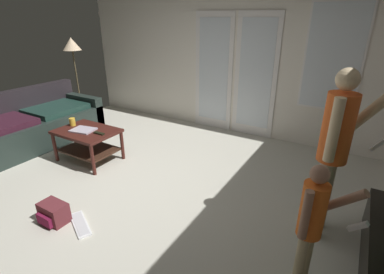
{
  "coord_description": "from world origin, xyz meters",
  "views": [
    {
      "loc": [
        2.17,
        -2.27,
        1.98
      ],
      "look_at": [
        0.77,
        0.06,
        0.84
      ],
      "focal_mm": 26.81,
      "sensor_mm": 36.0,
      "label": 1
    }
  ],
  "objects_px": {
    "coffee_table": "(88,138)",
    "person_child": "(312,221)",
    "laptop_closed": "(83,130)",
    "floor_lamp": "(72,49)",
    "leather_couch": "(29,127)",
    "cup_near_edge": "(72,122)",
    "person_adult": "(336,143)",
    "loose_keyboard": "(80,224)",
    "tv_remote_black": "(99,133)",
    "backpack": "(53,213)"
  },
  "relations": [
    {
      "from": "leather_couch",
      "to": "tv_remote_black",
      "type": "bearing_deg",
      "value": 3.25
    },
    {
      "from": "person_adult",
      "to": "laptop_closed",
      "type": "height_order",
      "value": "person_adult"
    },
    {
      "from": "leather_couch",
      "to": "cup_near_edge",
      "type": "height_order",
      "value": "leather_couch"
    },
    {
      "from": "leather_couch",
      "to": "floor_lamp",
      "type": "distance_m",
      "value": 1.75
    },
    {
      "from": "coffee_table",
      "to": "tv_remote_black",
      "type": "height_order",
      "value": "tv_remote_black"
    },
    {
      "from": "person_adult",
      "to": "laptop_closed",
      "type": "xyz_separation_m",
      "value": [
        -3.21,
        -0.14,
        -0.48
      ]
    },
    {
      "from": "coffee_table",
      "to": "laptop_closed",
      "type": "xyz_separation_m",
      "value": [
        -0.02,
        -0.04,
        0.14
      ]
    },
    {
      "from": "person_child",
      "to": "tv_remote_black",
      "type": "bearing_deg",
      "value": 166.85
    },
    {
      "from": "person_child",
      "to": "cup_near_edge",
      "type": "height_order",
      "value": "person_child"
    },
    {
      "from": "person_adult",
      "to": "tv_remote_black",
      "type": "distance_m",
      "value": 2.95
    },
    {
      "from": "floor_lamp",
      "to": "backpack",
      "type": "bearing_deg",
      "value": -44.47
    },
    {
      "from": "laptop_closed",
      "to": "floor_lamp",
      "type": "bearing_deg",
      "value": 131.13
    },
    {
      "from": "coffee_table",
      "to": "cup_near_edge",
      "type": "distance_m",
      "value": 0.38
    },
    {
      "from": "coffee_table",
      "to": "person_child",
      "type": "relative_size",
      "value": 0.79
    },
    {
      "from": "leather_couch",
      "to": "laptop_closed",
      "type": "bearing_deg",
      "value": 2.77
    },
    {
      "from": "cup_near_edge",
      "to": "person_adult",
      "type": "bearing_deg",
      "value": 1.16
    },
    {
      "from": "backpack",
      "to": "tv_remote_black",
      "type": "height_order",
      "value": "tv_remote_black"
    },
    {
      "from": "floor_lamp",
      "to": "laptop_closed",
      "type": "height_order",
      "value": "floor_lamp"
    },
    {
      "from": "person_child",
      "to": "cup_near_edge",
      "type": "xyz_separation_m",
      "value": [
        -3.5,
        0.72,
        -0.12
      ]
    },
    {
      "from": "loose_keyboard",
      "to": "tv_remote_black",
      "type": "height_order",
      "value": "tv_remote_black"
    },
    {
      "from": "coffee_table",
      "to": "laptop_closed",
      "type": "distance_m",
      "value": 0.15
    },
    {
      "from": "floor_lamp",
      "to": "backpack",
      "type": "distance_m",
      "value": 3.65
    },
    {
      "from": "person_child",
      "to": "laptop_closed",
      "type": "relative_size",
      "value": 3.42
    },
    {
      "from": "loose_keyboard",
      "to": "laptop_closed",
      "type": "bearing_deg",
      "value": 136.63
    },
    {
      "from": "person_child",
      "to": "loose_keyboard",
      "type": "relative_size",
      "value": 2.42
    },
    {
      "from": "floor_lamp",
      "to": "cup_near_edge",
      "type": "relative_size",
      "value": 14.17
    },
    {
      "from": "leather_couch",
      "to": "cup_near_edge",
      "type": "xyz_separation_m",
      "value": [
        0.96,
        0.13,
        0.23
      ]
    },
    {
      "from": "person_adult",
      "to": "person_child",
      "type": "bearing_deg",
      "value": -91.13
    },
    {
      "from": "coffee_table",
      "to": "cup_near_edge",
      "type": "relative_size",
      "value": 7.58
    },
    {
      "from": "tv_remote_black",
      "to": "leather_couch",
      "type": "bearing_deg",
      "value": -177.18
    },
    {
      "from": "person_adult",
      "to": "laptop_closed",
      "type": "distance_m",
      "value": 3.25
    },
    {
      "from": "tv_remote_black",
      "to": "person_child",
      "type": "bearing_deg",
      "value": -13.59
    },
    {
      "from": "coffee_table",
      "to": "person_adult",
      "type": "relative_size",
      "value": 0.54
    },
    {
      "from": "backpack",
      "to": "tv_remote_black",
      "type": "relative_size",
      "value": 1.74
    },
    {
      "from": "loose_keyboard",
      "to": "cup_near_edge",
      "type": "relative_size",
      "value": 3.94
    },
    {
      "from": "cup_near_edge",
      "to": "floor_lamp",
      "type": "bearing_deg",
      "value": 137.66
    },
    {
      "from": "person_adult",
      "to": "laptop_closed",
      "type": "bearing_deg",
      "value": -177.53
    },
    {
      "from": "leather_couch",
      "to": "person_child",
      "type": "distance_m",
      "value": 4.52
    },
    {
      "from": "backpack",
      "to": "laptop_closed",
      "type": "height_order",
      "value": "laptop_closed"
    },
    {
      "from": "coffee_table",
      "to": "backpack",
      "type": "bearing_deg",
      "value": -55.72
    },
    {
      "from": "person_adult",
      "to": "tv_remote_black",
      "type": "height_order",
      "value": "person_adult"
    },
    {
      "from": "person_adult",
      "to": "floor_lamp",
      "type": "height_order",
      "value": "floor_lamp"
    },
    {
      "from": "floor_lamp",
      "to": "tv_remote_black",
      "type": "relative_size",
      "value": 9.55
    },
    {
      "from": "leather_couch",
      "to": "person_child",
      "type": "height_order",
      "value": "person_child"
    },
    {
      "from": "person_adult",
      "to": "laptop_closed",
      "type": "relative_size",
      "value": 5.05
    },
    {
      "from": "loose_keyboard",
      "to": "tv_remote_black",
      "type": "xyz_separation_m",
      "value": [
        -0.8,
        1.06,
        0.48
      ]
    },
    {
      "from": "laptop_closed",
      "to": "tv_remote_black",
      "type": "distance_m",
      "value": 0.3
    },
    {
      "from": "person_adult",
      "to": "tv_remote_black",
      "type": "xyz_separation_m",
      "value": [
        -2.91,
        -0.11,
        -0.48
      ]
    },
    {
      "from": "coffee_table",
      "to": "person_adult",
      "type": "distance_m",
      "value": 3.25
    },
    {
      "from": "floor_lamp",
      "to": "loose_keyboard",
      "type": "distance_m",
      "value": 3.81
    }
  ]
}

